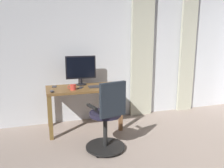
{
  "coord_description": "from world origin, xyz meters",
  "views": [
    {
      "loc": [
        1.55,
        1.3,
        1.55
      ],
      "look_at": [
        0.57,
        -1.74,
        0.89
      ],
      "focal_mm": 35.36,
      "sensor_mm": 36.0,
      "label": 1
    }
  ],
  "objects_px": {
    "desk": "(84,93)",
    "computer_keyboard": "(101,86)",
    "office_chair": "(107,119)",
    "cell_phone_face_up": "(81,88)",
    "mug_tea": "(73,87)",
    "computer_mouse": "(52,91)",
    "cell_phone_by_monitor": "(54,86)",
    "computer_monitor": "(81,68)"
  },
  "relations": [
    {
      "from": "computer_monitor",
      "to": "cell_phone_by_monitor",
      "type": "height_order",
      "value": "computer_monitor"
    },
    {
      "from": "cell_phone_face_up",
      "to": "cell_phone_by_monitor",
      "type": "bearing_deg",
      "value": 0.84
    },
    {
      "from": "computer_mouse",
      "to": "office_chair",
      "type": "bearing_deg",
      "value": 135.53
    },
    {
      "from": "desk",
      "to": "computer_mouse",
      "type": "xyz_separation_m",
      "value": [
        0.53,
        0.23,
        0.13
      ]
    },
    {
      "from": "mug_tea",
      "to": "cell_phone_face_up",
      "type": "bearing_deg",
      "value": -142.38
    },
    {
      "from": "computer_mouse",
      "to": "cell_phone_by_monitor",
      "type": "height_order",
      "value": "computer_mouse"
    },
    {
      "from": "office_chair",
      "to": "computer_mouse",
      "type": "relative_size",
      "value": 10.12
    },
    {
      "from": "office_chair",
      "to": "cell_phone_by_monitor",
      "type": "relative_size",
      "value": 7.03
    },
    {
      "from": "computer_monitor",
      "to": "office_chair",
      "type": "bearing_deg",
      "value": 97.99
    },
    {
      "from": "computer_keyboard",
      "to": "mug_tea",
      "type": "xyz_separation_m",
      "value": [
        0.49,
        0.08,
        0.03
      ]
    },
    {
      "from": "office_chair",
      "to": "mug_tea",
      "type": "bearing_deg",
      "value": 101.14
    },
    {
      "from": "office_chair",
      "to": "mug_tea",
      "type": "distance_m",
      "value": 0.88
    },
    {
      "from": "office_chair",
      "to": "computer_monitor",
      "type": "relative_size",
      "value": 1.9
    },
    {
      "from": "office_chair",
      "to": "cell_phone_face_up",
      "type": "xyz_separation_m",
      "value": [
        0.21,
        -0.85,
        0.28
      ]
    },
    {
      "from": "office_chair",
      "to": "cell_phone_by_monitor",
      "type": "distance_m",
      "value": 1.28
    },
    {
      "from": "mug_tea",
      "to": "office_chair",
      "type": "bearing_deg",
      "value": 115.56
    },
    {
      "from": "computer_monitor",
      "to": "computer_keyboard",
      "type": "xyz_separation_m",
      "value": [
        -0.29,
        0.29,
        -0.28
      ]
    },
    {
      "from": "cell_phone_by_monitor",
      "to": "mug_tea",
      "type": "distance_m",
      "value": 0.43
    },
    {
      "from": "office_chair",
      "to": "mug_tea",
      "type": "height_order",
      "value": "office_chair"
    },
    {
      "from": "computer_mouse",
      "to": "mug_tea",
      "type": "bearing_deg",
      "value": -168.36
    },
    {
      "from": "cell_phone_face_up",
      "to": "mug_tea",
      "type": "distance_m",
      "value": 0.18
    },
    {
      "from": "desk",
      "to": "computer_keyboard",
      "type": "distance_m",
      "value": 0.33
    },
    {
      "from": "computer_keyboard",
      "to": "desk",
      "type": "bearing_deg",
      "value": -16.14
    },
    {
      "from": "computer_monitor",
      "to": "mug_tea",
      "type": "xyz_separation_m",
      "value": [
        0.2,
        0.37,
        -0.25
      ]
    },
    {
      "from": "mug_tea",
      "to": "desk",
      "type": "bearing_deg",
      "value": -141.03
    },
    {
      "from": "cell_phone_by_monitor",
      "to": "mug_tea",
      "type": "relative_size",
      "value": 1.08
    },
    {
      "from": "computer_keyboard",
      "to": "computer_mouse",
      "type": "height_order",
      "value": "computer_mouse"
    },
    {
      "from": "cell_phone_face_up",
      "to": "cell_phone_by_monitor",
      "type": "distance_m",
      "value": 0.47
    },
    {
      "from": "mug_tea",
      "to": "computer_mouse",
      "type": "bearing_deg",
      "value": 11.64
    },
    {
      "from": "cell_phone_face_up",
      "to": "mug_tea",
      "type": "xyz_separation_m",
      "value": [
        0.14,
        0.11,
        0.04
      ]
    },
    {
      "from": "computer_mouse",
      "to": "cell_phone_face_up",
      "type": "relative_size",
      "value": 0.69
    },
    {
      "from": "office_chair",
      "to": "computer_keyboard",
      "type": "height_order",
      "value": "office_chair"
    },
    {
      "from": "office_chair",
      "to": "cell_phone_face_up",
      "type": "bearing_deg",
      "value": 89.58
    },
    {
      "from": "computer_monitor",
      "to": "cell_phone_face_up",
      "type": "xyz_separation_m",
      "value": [
        0.06,
        0.26,
        -0.29
      ]
    },
    {
      "from": "desk",
      "to": "computer_keyboard",
      "type": "bearing_deg",
      "value": 163.86
    },
    {
      "from": "computer_monitor",
      "to": "cell_phone_face_up",
      "type": "distance_m",
      "value": 0.39
    },
    {
      "from": "office_chair",
      "to": "cell_phone_by_monitor",
      "type": "height_order",
      "value": "office_chair"
    },
    {
      "from": "office_chair",
      "to": "cell_phone_by_monitor",
      "type": "xyz_separation_m",
      "value": [
        0.63,
        -1.08,
        0.28
      ]
    },
    {
      "from": "computer_mouse",
      "to": "cell_phone_by_monitor",
      "type": "distance_m",
      "value": 0.41
    },
    {
      "from": "desk",
      "to": "mug_tea",
      "type": "height_order",
      "value": "mug_tea"
    },
    {
      "from": "computer_mouse",
      "to": "mug_tea",
      "type": "height_order",
      "value": "mug_tea"
    },
    {
      "from": "cell_phone_face_up",
      "to": "computer_keyboard",
      "type": "bearing_deg",
      "value": -156.08
    }
  ]
}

